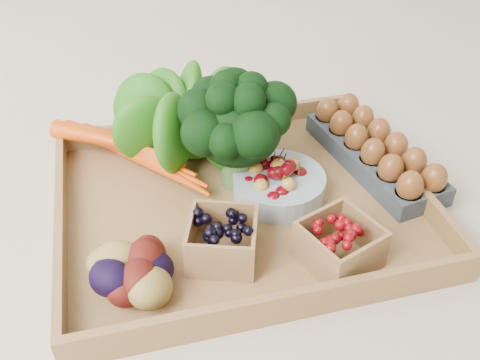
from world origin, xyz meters
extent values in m
plane|color=beige|center=(0.00, 0.00, 0.00)|extent=(4.00, 4.00, 0.00)
cube|color=olive|center=(0.00, 0.00, 0.01)|extent=(0.55, 0.45, 0.01)
sphere|color=#224E0C|center=(-0.04, 0.16, 0.10)|extent=(0.17, 0.17, 0.17)
cylinder|color=#8C9EA5|center=(0.06, 0.00, 0.03)|extent=(0.15, 0.15, 0.04)
cube|color=#343C42|center=(0.25, 0.04, 0.03)|extent=(0.14, 0.30, 0.03)
cube|color=black|center=(-0.05, -0.11, 0.05)|extent=(0.12, 0.12, 0.06)
cube|color=#660408|center=(0.10, -0.15, 0.05)|extent=(0.12, 0.12, 0.06)
camera|label=1|loc=(-0.16, -0.62, 0.56)|focal=40.00mm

